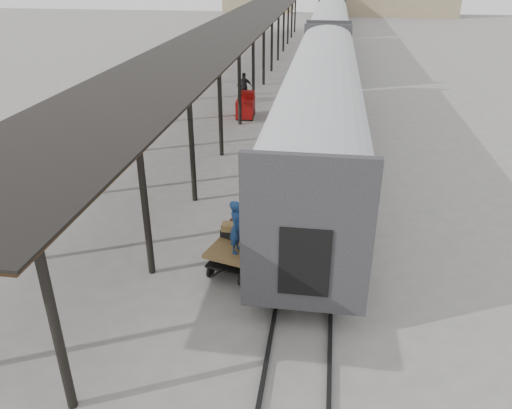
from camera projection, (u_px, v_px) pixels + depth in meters
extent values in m
plane|color=slate|center=(212.00, 242.00, 16.42)|extent=(160.00, 160.00, 0.00)
cube|color=silver|center=(321.00, 105.00, 21.95)|extent=(3.00, 24.00, 2.90)
cube|color=#28282B|center=(306.00, 240.00, 11.39)|extent=(3.04, 0.22, 3.50)
cube|color=black|center=(287.00, 83.00, 21.75)|extent=(0.04, 22.08, 0.65)
cube|color=black|center=(319.00, 141.00, 22.70)|extent=(2.55, 23.04, 0.50)
cube|color=silver|center=(330.00, 30.00, 45.03)|extent=(3.00, 24.00, 2.90)
cube|color=#28282B|center=(327.00, 52.00, 34.46)|extent=(3.04, 0.22, 3.50)
cube|color=black|center=(313.00, 19.00, 44.83)|extent=(0.04, 22.08, 0.65)
cube|color=black|center=(328.00, 50.00, 45.78)|extent=(2.55, 23.04, 0.50)
cube|color=silver|center=(332.00, 6.00, 68.10)|extent=(3.00, 24.00, 2.90)
cube|color=#28282B|center=(331.00, 15.00, 57.54)|extent=(3.04, 0.22, 3.50)
cube|color=black|center=(331.00, 19.00, 68.85)|extent=(2.55, 23.04, 0.50)
cube|color=black|center=(269.00, 192.00, 14.77)|extent=(0.50, 1.70, 2.00)
imported|color=silver|center=(269.00, 197.00, 14.83)|extent=(0.72, 0.89, 1.72)
cube|color=olive|center=(255.00, 216.00, 15.02)|extent=(0.57, 0.25, 0.42)
cube|color=#422B19|center=(238.00, 26.00, 36.39)|extent=(4.60, 64.00, 0.18)
cube|color=black|center=(238.00, 24.00, 36.34)|extent=(4.90, 64.30, 0.06)
cylinder|color=black|center=(211.00, 53.00, 37.55)|extent=(0.20, 0.20, 4.00)
cylinder|color=black|center=(265.00, 14.00, 65.06)|extent=(0.20, 0.20, 4.00)
cylinder|color=black|center=(56.00, 330.00, 9.50)|extent=(0.20, 0.20, 4.00)
cylinder|color=black|center=(265.00, 55.00, 37.01)|extent=(0.20, 0.20, 4.00)
cylinder|color=black|center=(296.00, 14.00, 64.52)|extent=(0.20, 0.20, 4.00)
cube|color=black|center=(320.00, 59.00, 46.24)|extent=(0.10, 150.00, 0.12)
cube|color=black|center=(336.00, 59.00, 46.05)|extent=(0.10, 150.00, 0.12)
cube|color=olive|center=(240.00, 241.00, 14.85)|extent=(1.84, 2.64, 0.12)
cube|color=black|center=(240.00, 251.00, 15.01)|extent=(1.71, 2.52, 0.06)
cylinder|color=black|center=(211.00, 271.00, 14.52)|extent=(0.18, 0.41, 0.40)
cylinder|color=black|center=(242.00, 279.00, 14.16)|extent=(0.18, 0.41, 0.40)
cylinder|color=black|center=(239.00, 241.00, 16.08)|extent=(0.18, 0.41, 0.40)
cylinder|color=black|center=(267.00, 247.00, 15.72)|extent=(0.18, 0.41, 0.40)
cube|color=#323234|center=(241.00, 228.00, 15.28)|extent=(0.68, 0.54, 0.20)
cube|color=olive|center=(257.00, 228.00, 15.27)|extent=(0.65, 0.58, 0.20)
cube|color=black|center=(232.00, 233.00, 14.94)|extent=(0.69, 0.59, 0.23)
cube|color=#484B2D|center=(247.00, 238.00, 14.76)|extent=(0.56, 0.51, 0.17)
cube|color=#48291D|center=(240.00, 221.00, 15.21)|extent=(0.59, 0.50, 0.18)
cube|color=olive|center=(230.00, 227.00, 14.83)|extent=(0.52, 0.38, 0.20)
cube|color=maroon|center=(246.00, 107.00, 29.04)|extent=(1.07, 1.69, 0.98)
cube|color=maroon|center=(246.00, 94.00, 29.14)|extent=(0.96, 0.70, 0.38)
cylinder|color=black|center=(237.00, 117.00, 28.72)|extent=(0.15, 0.40, 0.39)
cylinder|color=black|center=(252.00, 117.00, 28.65)|extent=(0.15, 0.40, 0.39)
cylinder|color=black|center=(239.00, 111.00, 29.79)|extent=(0.15, 0.40, 0.39)
cylinder|color=black|center=(254.00, 112.00, 29.72)|extent=(0.15, 0.40, 0.39)
imported|color=navy|center=(237.00, 227.00, 13.89)|extent=(0.46, 0.63, 1.58)
imported|color=black|center=(244.00, 87.00, 32.49)|extent=(1.07, 0.49, 1.79)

